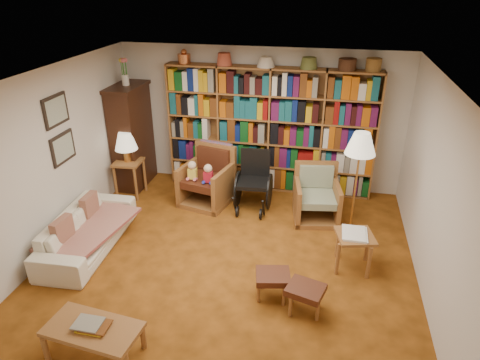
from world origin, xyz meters
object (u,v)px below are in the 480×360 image
(sofa, at_px, (87,231))
(wheelchair, at_px, (254,182))
(armchair_leather, at_px, (208,179))
(footstool_a, at_px, (273,278))
(armchair_sage, at_px, (317,198))
(footstool_b, at_px, (306,292))
(coffee_table, at_px, (93,331))
(side_table_papers, at_px, (354,240))
(side_table_lamp, at_px, (129,169))
(floor_lamp, at_px, (360,148))

(sofa, relative_size, wheelchair, 1.88)
(armchair_leather, height_order, footstool_a, armchair_leather)
(armchair_sage, relative_size, footstool_b, 1.76)
(sofa, bearing_deg, armchair_leather, -39.49)
(footstool_a, height_order, coffee_table, coffee_table)
(side_table_papers, xyz_separation_m, footstool_a, (-0.96, -0.81, -0.15))
(armchair_sage, distance_m, footstool_a, 2.13)
(side_table_lamp, height_order, wheelchair, wheelchair)
(coffee_table, bearing_deg, footstool_b, 27.98)
(armchair_sage, xyz_separation_m, footstool_a, (-0.42, -2.08, -0.05))
(armchair_leather, bearing_deg, footstool_b, -52.75)
(coffee_table, bearing_deg, armchair_leather, 86.48)
(wheelchair, xyz_separation_m, floor_lamp, (1.59, -0.53, 0.95))
(armchair_leather, distance_m, armchair_sage, 1.88)
(side_table_papers, xyz_separation_m, footstool_b, (-0.56, -0.97, -0.14))
(sofa, relative_size, armchair_leather, 1.90)
(sofa, height_order, footstool_b, sofa)
(side_table_papers, bearing_deg, armchair_leather, 148.89)
(footstool_a, bearing_deg, armchair_leather, 122.57)
(side_table_lamp, xyz_separation_m, floor_lamp, (3.81, -0.50, 0.91))
(side_table_lamp, distance_m, footstool_a, 3.58)
(sofa, distance_m, armchair_leather, 2.19)
(floor_lamp, distance_m, side_table_papers, 1.29)
(footstool_a, distance_m, coffee_table, 2.09)
(sofa, xyz_separation_m, coffee_table, (1.09, -1.77, 0.06))
(side_table_lamp, distance_m, footstool_b, 4.00)
(wheelchair, xyz_separation_m, footstool_a, (0.63, -2.19, -0.17))
(sofa, bearing_deg, side_table_lamp, 0.63)
(side_table_papers, height_order, footstool_a, side_table_papers)
(footstool_a, distance_m, footstool_b, 0.44)
(side_table_lamp, xyz_separation_m, wheelchair, (2.21, 0.03, -0.04))
(armchair_leather, distance_m, footstool_b, 3.05)
(sofa, distance_m, floor_lamp, 4.04)
(side_table_lamp, relative_size, floor_lamp, 0.40)
(armchair_leather, relative_size, floor_lamp, 0.60)
(floor_lamp, distance_m, footstool_a, 2.22)
(footstool_a, height_order, footstool_b, footstool_b)
(floor_lamp, relative_size, coffee_table, 1.61)
(floor_lamp, bearing_deg, footstool_b, -106.99)
(side_table_papers, bearing_deg, footstool_b, -119.98)
(wheelchair, height_order, side_table_papers, wheelchair)
(armchair_leather, xyz_separation_m, footstool_a, (1.44, -2.26, -0.12))
(side_table_papers, bearing_deg, sofa, -175.41)
(armchair_sage, xyz_separation_m, side_table_papers, (0.54, -1.28, 0.10))
(footstool_a, relative_size, footstool_b, 0.95)
(coffee_table, bearing_deg, side_table_lamp, 109.13)
(footstool_b, bearing_deg, floor_lamp, 73.01)
(side_table_lamp, bearing_deg, side_table_papers, -19.49)
(sofa, bearing_deg, coffee_table, -151.35)
(floor_lamp, xyz_separation_m, coffee_table, (-2.62, -2.92, -1.07))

